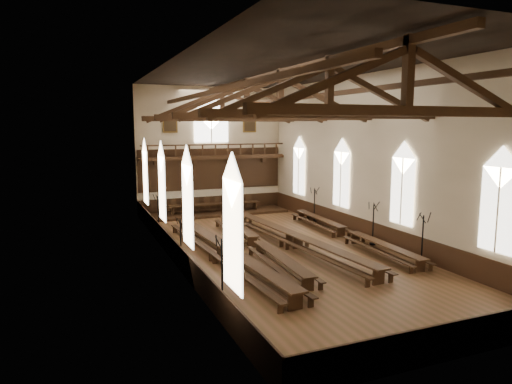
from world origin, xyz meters
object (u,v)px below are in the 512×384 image
(refectory_row_a, at_px, (225,250))
(candelabrum_right_mid, at_px, (373,232))
(candelabrum_left_near, at_px, (222,287))
(candelabrum_left_far, at_px, (158,222))
(candelabrum_right_near, at_px, (422,248))
(refectory_row_b, at_px, (257,242))
(dais, at_px, (215,213))
(candelabrum_right_far, at_px, (314,212))
(refectory_row_c, at_px, (294,237))
(high_table, at_px, (215,205))
(refectory_row_d, at_px, (348,232))
(candelabrum_left_mid, at_px, (181,247))

(refectory_row_a, height_order, candelabrum_right_mid, candelabrum_right_mid)
(candelabrum_left_near, bearing_deg, candelabrum_left_far, 90.00)
(candelabrum_right_near, bearing_deg, candelabrum_left_far, 133.86)
(candelabrum_left_near, bearing_deg, refectory_row_b, 58.57)
(dais, height_order, candelabrum_right_far, candelabrum_right_far)
(refectory_row_b, xyz_separation_m, refectory_row_c, (2.26, -0.08, 0.07))
(high_table, height_order, candelabrum_right_mid, candelabrum_right_mid)
(refectory_row_d, height_order, candelabrum_left_far, candelabrum_left_far)
(candelabrum_left_near, xyz_separation_m, candelabrum_left_far, (-0.00, 13.25, -0.09))
(refectory_row_a, distance_m, candelabrum_right_mid, 9.03)
(candelabrum_left_far, bearing_deg, high_table, 42.71)
(candelabrum_left_mid, bearing_deg, candelabrum_right_far, 27.23)
(dais, xyz_separation_m, high_table, (0.00, 0.00, 0.67))
(candelabrum_right_mid, bearing_deg, refectory_row_c, 164.14)
(refectory_row_d, bearing_deg, dais, 114.86)
(refectory_row_d, xyz_separation_m, dais, (-5.08, 10.96, -0.40))
(candelabrum_left_far, relative_size, candelabrum_right_mid, 1.02)
(candelabrum_left_mid, height_order, candelabrum_right_mid, candelabrum_right_mid)
(refectory_row_a, xyz_separation_m, high_table, (3.25, 12.20, 0.17))
(candelabrum_left_near, bearing_deg, candelabrum_left_mid, 90.00)
(dais, relative_size, candelabrum_right_far, 4.51)
(refectory_row_d, relative_size, candelabrum_right_near, 5.25)
(candelabrum_right_mid, bearing_deg, refectory_row_a, 178.44)
(refectory_row_d, distance_m, candelabrum_right_near, 5.56)
(dais, bearing_deg, candelabrum_right_far, -43.80)
(refectory_row_b, height_order, candelabrum_left_near, candelabrum_left_near)
(refectory_row_c, xyz_separation_m, dais, (-1.26, 11.16, -0.48))
(refectory_row_b, height_order, dais, refectory_row_b)
(candelabrum_right_far, bearing_deg, candelabrum_right_mid, -90.00)
(candelabrum_right_near, bearing_deg, refectory_row_b, 141.52)
(high_table, distance_m, candelabrum_left_far, 7.25)
(refectory_row_b, bearing_deg, refectory_row_d, 1.23)
(high_table, relative_size, candelabrum_left_near, 2.50)
(refectory_row_b, distance_m, candelabrum_right_far, 8.76)
(refectory_row_b, relative_size, candelabrum_right_mid, 5.51)
(refectory_row_b, bearing_deg, candelabrum_right_far, 39.37)
(candelabrum_right_mid, bearing_deg, candelabrum_right_far, 90.00)
(candelabrum_left_near, xyz_separation_m, candelabrum_left_mid, (-0.00, 6.93, -0.19))
(candelabrum_left_far, distance_m, candelabrum_right_far, 11.12)
(refectory_row_c, relative_size, dais, 1.31)
(candelabrum_right_mid, distance_m, candelabrum_right_far, 6.91)
(refectory_row_b, bearing_deg, candelabrum_left_far, 125.05)
(high_table, relative_size, candelabrum_left_far, 2.78)
(dais, bearing_deg, candelabrum_left_far, -137.29)
(refectory_row_c, height_order, candelabrum_right_mid, candelabrum_right_mid)
(candelabrum_left_mid, relative_size, candelabrum_right_near, 0.87)
(refectory_row_a, height_order, refectory_row_b, refectory_row_a)
(dais, xyz_separation_m, candelabrum_right_near, (5.77, -16.47, 0.71))
(dais, xyz_separation_m, candelabrum_left_far, (-5.33, -4.92, 0.70))
(refectory_row_b, relative_size, dais, 1.23)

